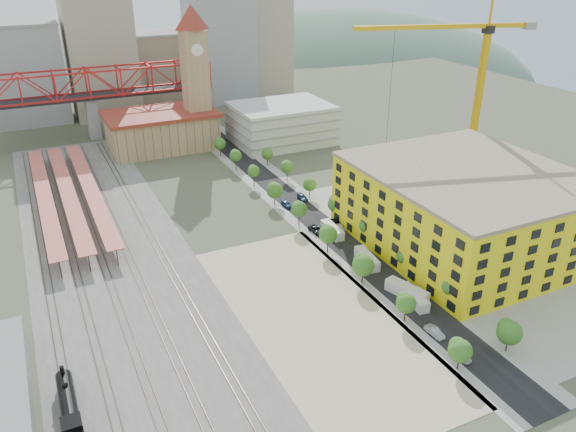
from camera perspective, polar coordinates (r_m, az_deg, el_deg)
name	(u,v)px	position (r m, az deg, el deg)	size (l,w,h in m)	color
ground	(269,243)	(136.17, -1.90, -2.79)	(400.00, 400.00, 0.00)	#474C38
ballast_strip	(105,243)	(143.32, -18.12, -2.61)	(36.00, 165.00, 0.06)	#605E59
dirt_lot	(317,317)	(110.66, 2.92, -10.22)	(28.00, 67.00, 0.06)	tan
street_asphalt	(300,208)	(154.41, 1.27, 0.83)	(12.00, 170.00, 0.06)	black
sidewalk_west	(282,212)	(152.22, -0.58, 0.45)	(3.00, 170.00, 0.04)	gray
sidewalk_east	(318,204)	(156.77, 3.06, 1.20)	(3.00, 170.00, 0.04)	gray
construction_pad	(470,240)	(144.48, 18.05, -2.36)	(50.00, 90.00, 0.06)	gray
rail_tracks	(97,244)	(143.13, -18.83, -2.71)	(26.56, 160.00, 0.18)	#382B23
platform_canopies	(67,191)	(166.45, -21.50, 2.35)	(16.00, 80.00, 4.12)	#BE4949
station_hall	(162,130)	(204.94, -12.70, 8.54)	(38.00, 24.00, 13.10)	tan
clock_tower	(195,64)	(201.10, -9.47, 14.97)	(12.00, 12.00, 52.00)	tan
parking_garage	(281,123)	(206.62, -0.67, 9.40)	(34.00, 26.00, 14.00)	silver
truss_bridge	(88,88)	(220.84, -19.64, 12.19)	(94.00, 9.60, 25.60)	gray
construction_building	(466,208)	(138.56, 17.65, 0.80)	(44.60, 50.60, 18.80)	yellow
street_trees	(318,222)	(146.46, 3.03, -0.66)	(15.40, 124.40, 8.00)	#2C651E
skyline	(152,54)	(261.50, -13.66, 15.72)	(133.00, 46.00, 60.00)	#9EA0A3
distant_hills	(181,172)	(407.74, -10.83, 4.44)	(647.00, 264.00, 227.00)	#4C6B59
locomotive	(71,417)	(93.89, -21.21, -18.49)	(2.82, 21.79, 5.45)	black
tower_crane	(470,75)	(166.68, 18.02, 13.51)	(48.88, 15.81, 53.80)	gold
site_trailer_a	(414,298)	(116.75, 12.66, -8.09)	(2.27, 8.64, 2.36)	silver
site_trailer_b	(407,291)	(118.18, 11.98, -7.50)	(2.49, 9.47, 2.59)	silver
site_trailer_c	(367,259)	(128.36, 8.03, -4.33)	(2.33, 8.86, 2.43)	silver
site_trailer_d	(332,230)	(140.06, 4.52, -1.45)	(2.31, 8.77, 2.40)	silver
car_0	(462,356)	(104.96, 17.25, -13.41)	(1.54, 3.82, 1.30)	silver
car_1	(435,332)	(109.05, 14.68, -11.34)	(1.51, 4.34, 1.43)	#96969B
car_2	(317,230)	(140.99, 2.92, -1.43)	(2.39, 5.19, 1.44)	black
car_3	(287,204)	(154.94, -0.13, 1.19)	(1.89, 4.65, 1.35)	navy
car_4	(419,291)	(119.97, 13.20, -7.44)	(1.60, 3.99, 1.36)	white
car_5	(340,228)	(142.71, 5.29, -1.19)	(1.37, 3.94, 1.30)	#9F9FA4
car_6	(336,224)	(144.16, 4.89, -0.83)	(2.57, 5.57, 1.55)	black
car_7	(303,198)	(159.09, 1.49, 1.88)	(2.02, 4.98, 1.44)	navy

